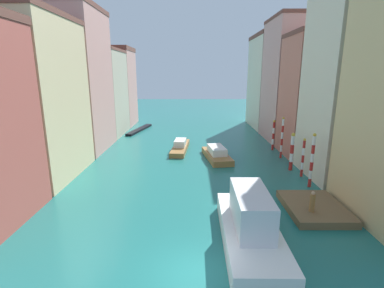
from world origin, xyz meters
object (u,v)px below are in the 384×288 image
at_px(person_on_dock, 313,202).
at_px(motorboat_1, 181,146).
at_px(mooring_pole_3, 283,137).
at_px(mooring_pole_4, 274,135).
at_px(waterfront_dock, 315,208).
at_px(motorboat_0, 217,154).
at_px(vaporetto_white, 251,225).
at_px(mooring_pole_0, 313,160).
at_px(mooring_pole_1, 304,157).
at_px(gondola_black, 140,130).
at_px(mooring_pole_2, 293,151).

bearing_deg(person_on_dock, motorboat_1, 118.37).
height_order(mooring_pole_3, motorboat_1, mooring_pole_3).
distance_m(person_on_dock, mooring_pole_4, 18.72).
distance_m(waterfront_dock, motorboat_0, 14.76).
bearing_deg(vaporetto_white, mooring_pole_0, 50.81).
height_order(person_on_dock, mooring_pole_3, mooring_pole_3).
height_order(waterfront_dock, motorboat_0, motorboat_0).
height_order(mooring_pole_1, gondola_black, mooring_pole_1).
xyz_separation_m(gondola_black, motorboat_0, (12.34, -17.21, 0.38)).
height_order(mooring_pole_1, vaporetto_white, mooring_pole_1).
relative_size(mooring_pole_3, mooring_pole_4, 1.24).
height_order(mooring_pole_0, mooring_pole_1, mooring_pole_0).
xyz_separation_m(mooring_pole_1, mooring_pole_3, (-0.13, 6.39, 0.55)).
xyz_separation_m(mooring_pole_3, motorboat_0, (-7.78, -0.32, -1.97)).
bearing_deg(gondola_black, waterfront_dock, -58.95).
height_order(person_on_dock, vaporetto_white, vaporetto_white).
bearing_deg(vaporetto_white, waterfront_dock, 36.04).
xyz_separation_m(mooring_pole_3, gondola_black, (-20.12, 16.89, -2.35)).
bearing_deg(mooring_pole_3, mooring_pole_4, 89.58).
xyz_separation_m(mooring_pole_1, motorboat_0, (-7.90, 6.07, -1.42)).
bearing_deg(mooring_pole_3, motorboat_1, 163.76).
relative_size(vaporetto_white, motorboat_1, 1.15).
xyz_separation_m(mooring_pole_2, motorboat_0, (-7.46, 4.17, -1.50)).
height_order(mooring_pole_1, mooring_pole_3, mooring_pole_3).
distance_m(mooring_pole_3, vaporetto_white, 19.31).
bearing_deg(gondola_black, mooring_pole_3, -40.02).
distance_m(mooring_pole_4, gondola_black, 24.15).
distance_m(mooring_pole_0, motorboat_1, 17.67).
distance_m(mooring_pole_1, vaporetto_white, 13.65).
height_order(mooring_pole_0, motorboat_1, mooring_pole_0).
bearing_deg(vaporetto_white, mooring_pole_1, 57.08).
xyz_separation_m(mooring_pole_0, motorboat_0, (-7.63, 8.76, -1.96)).
bearing_deg(mooring_pole_0, gondola_black, 127.56).
distance_m(mooring_pole_0, mooring_pole_1, 2.76).
bearing_deg(motorboat_1, mooring_pole_4, 0.55).
distance_m(mooring_pole_4, motorboat_1, 12.43).
bearing_deg(person_on_dock, motorboat_0, 110.47).
xyz_separation_m(person_on_dock, mooring_pole_3, (2.35, 14.84, 1.30)).
bearing_deg(mooring_pole_1, mooring_pole_0, -95.76).
bearing_deg(waterfront_dock, gondola_black, 121.05).
bearing_deg(mooring_pole_0, vaporetto_white, -129.19).
height_order(mooring_pole_0, mooring_pole_3, mooring_pole_3).
relative_size(person_on_dock, mooring_pole_0, 0.30).
height_order(mooring_pole_2, gondola_black, mooring_pole_2).
bearing_deg(gondola_black, mooring_pole_0, -52.44).
bearing_deg(motorboat_1, mooring_pole_1, -38.74).
bearing_deg(gondola_black, motorboat_0, -54.36).
relative_size(mooring_pole_1, gondola_black, 0.40).
xyz_separation_m(person_on_dock, motorboat_1, (-9.95, 18.43, -0.74)).
bearing_deg(vaporetto_white, mooring_pole_4, 71.26).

